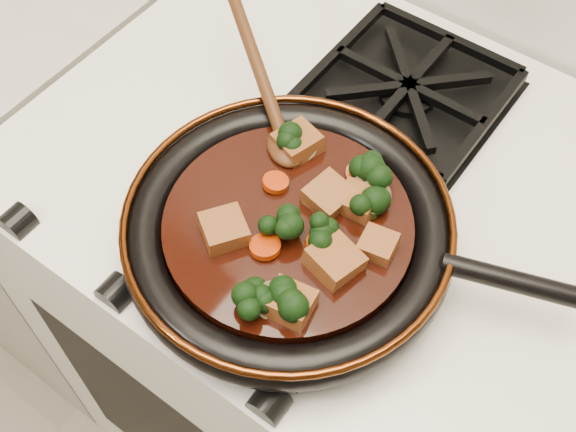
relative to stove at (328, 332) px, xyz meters
The scene contains 31 objects.
stove is the anchor object (origin of this frame).
burner_grate_front 0.48m from the stove, 90.00° to the right, with size 0.23×0.23×0.03m, color black, non-canonical shape.
burner_grate_back 0.48m from the stove, 90.00° to the left, with size 0.23×0.23×0.03m, color black, non-canonical shape.
skillet 0.51m from the stove, 83.41° to the right, with size 0.46×0.35×0.05m.
braising_sauce 0.52m from the stove, 84.30° to the right, with size 0.26×0.26×0.02m, color black.
tofu_cube_0 0.53m from the stove, 69.83° to the right, with size 0.04×0.04×0.02m, color brown.
tofu_cube_1 0.54m from the stove, 61.28° to the right, with size 0.04×0.05×0.02m, color brown.
tofu_cube_2 0.52m from the stove, 127.99° to the right, with size 0.04×0.04×0.02m, color brown.
tofu_cube_3 0.54m from the stove, 45.33° to the right, with size 0.03×0.03×0.02m, color brown.
tofu_cube_4 0.53m from the stove, 51.04° to the right, with size 0.04×0.04×0.02m, color brown.
tofu_cube_5 0.55m from the stove, 99.19° to the right, with size 0.04×0.04×0.02m, color brown.
tofu_cube_6 0.53m from the stove, 70.68° to the right, with size 0.04×0.03×0.02m, color brown.
tofu_cube_7 0.56m from the stove, 70.92° to the right, with size 0.04×0.04×0.02m, color brown.
broccoli_floret_0 0.57m from the stove, 78.09° to the right, with size 0.05×0.05×0.05m, color black, non-canonical shape.
broccoli_floret_1 0.53m from the stove, 31.41° to the right, with size 0.06×0.06×0.06m, color black, non-canonical shape.
broccoli_floret_2 0.53m from the stove, 43.94° to the right, with size 0.06×0.06×0.05m, color black, non-canonical shape.
broccoli_floret_3 0.54m from the stove, 83.97° to the right, with size 0.06×0.06×0.06m, color black, non-canonical shape.
broccoli_floret_4 0.52m from the stove, 130.47° to the right, with size 0.05×0.05×0.05m, color black, non-canonical shape.
broccoli_floret_5 0.56m from the stove, 71.10° to the right, with size 0.06×0.06×0.05m, color black, non-canonical shape.
broccoli_floret_6 0.54m from the stove, 69.24° to the right, with size 0.05×0.05×0.06m, color black, non-canonical shape.
carrot_coin_0 0.52m from the stove, 36.40° to the right, with size 0.03×0.03×0.01m, color #AC2B04.
carrot_coin_1 0.54m from the stove, 85.29° to the right, with size 0.03×0.03×0.01m, color #AC2B04.
carrot_coin_2 0.52m from the stove, 45.11° to the right, with size 0.03×0.03×0.01m, color #AC2B04.
carrot_coin_3 0.52m from the stove, 103.85° to the right, with size 0.03×0.03×0.01m, color #AC2B04.
carrot_coin_4 0.53m from the stove, 68.28° to the right, with size 0.03×0.03×0.01m, color #AC2B04.
mushroom_slice_0 0.56m from the stove, 75.64° to the right, with size 0.04×0.04×0.01m, color brown.
mushroom_slice_1 0.52m from the stove, 38.72° to the right, with size 0.03×0.03×0.01m, color brown.
mushroom_slice_2 0.56m from the stove, 73.25° to the right, with size 0.03×0.03×0.01m, color brown.
mushroom_slice_3 0.52m from the stove, 121.33° to the right, with size 0.03×0.03×0.01m, color brown.
mushroom_slice_4 0.52m from the stove, 40.56° to the right, with size 0.03×0.03×0.01m, color brown.
wooden_spoon 0.54m from the stove, 169.43° to the right, with size 0.14×0.11×0.24m.
Camera 1 is at (0.25, 1.23, 1.57)m, focal length 45.00 mm.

